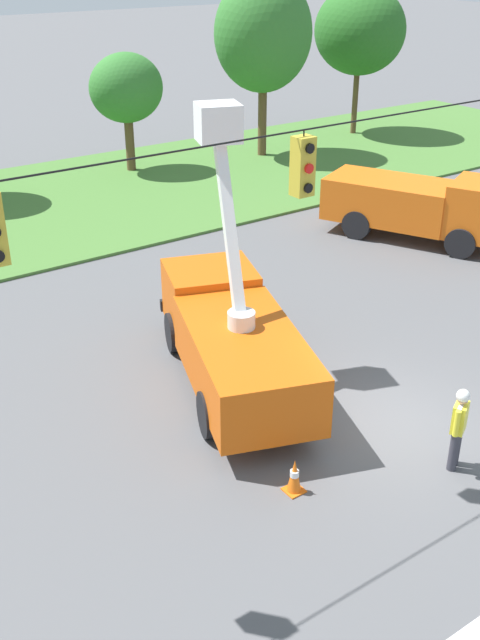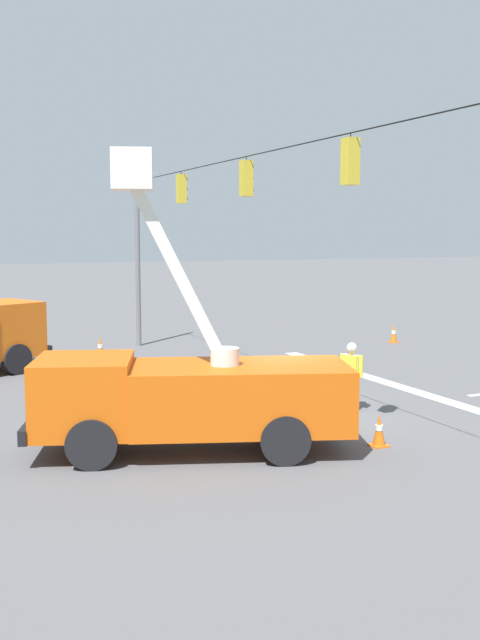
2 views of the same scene
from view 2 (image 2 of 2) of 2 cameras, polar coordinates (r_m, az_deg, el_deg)
name	(u,v)px [view 2 (image 2 of 2)]	position (r m, az deg, el deg)	size (l,w,h in m)	color
ground_plane	(287,416)	(18.86, 3.57, -7.33)	(200.00, 200.00, 0.00)	#565659
signal_gantry	(289,232)	(18.27, 3.74, 6.73)	(26.20, 0.33, 7.20)	slate
utility_truck_bucket_lift	(188,390)	(15.58, -3.99, -5.36)	(4.31, 6.96, 6.20)	#D6560F
road_worker	(351,372)	(19.42, 8.49, -3.96)	(0.59, 0.40, 1.77)	#383842
traffic_cone_foreground_left	(394,334)	(31.90, 11.63, -1.02)	(0.36, 0.36, 0.76)	orange
traffic_cone_mid_left	(379,430)	(16.45, 10.55, -8.25)	(0.36, 0.36, 0.72)	orange
traffic_cone_mid_right	(100,348)	(27.80, -10.59, -2.09)	(0.36, 0.36, 0.79)	orange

